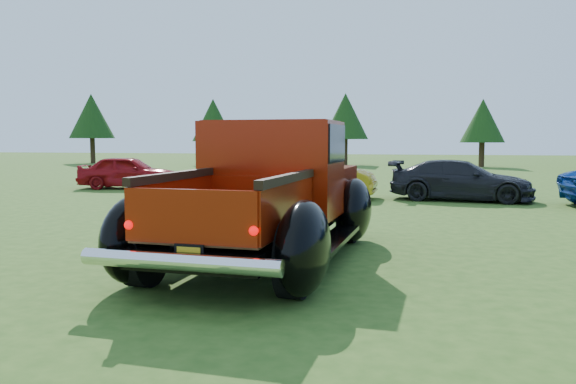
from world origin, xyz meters
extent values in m
plane|color=#2C4E16|center=(0.00, 0.00, 0.00)|extent=(120.00, 120.00, 0.00)
cylinder|color=#332114|center=(-22.00, 30.00, 0.94)|extent=(0.36, 0.36, 1.87)
cone|color=black|center=(-22.00, 30.00, 3.54)|extent=(3.33, 3.33, 3.33)
cylinder|color=#332114|center=(-12.00, 29.00, 0.83)|extent=(0.36, 0.36, 1.66)
cone|color=black|center=(-12.00, 29.00, 3.13)|extent=(2.94, 2.94, 2.94)
cylinder|color=#332114|center=(-3.00, 31.00, 0.90)|extent=(0.36, 0.36, 1.80)
cone|color=black|center=(-3.00, 31.00, 3.40)|extent=(3.20, 3.20, 3.20)
cylinder|color=#332114|center=(6.00, 30.00, 0.79)|extent=(0.36, 0.36, 1.58)
cone|color=black|center=(6.00, 30.00, 2.99)|extent=(2.82, 2.82, 2.82)
cylinder|color=black|center=(-1.62, -2.15, 0.44)|extent=(0.32, 0.90, 0.89)
cylinder|color=black|center=(0.26, -2.27, 0.44)|extent=(0.32, 0.90, 0.89)
cylinder|color=black|center=(-1.40, 1.39, 0.44)|extent=(0.32, 0.90, 0.89)
cylinder|color=black|center=(0.48, 1.27, 0.44)|extent=(0.32, 0.90, 0.89)
cube|color=black|center=(-0.57, -0.39, 0.50)|extent=(1.86, 5.29, 0.22)
cube|color=maroon|center=(-0.46, 1.44, 0.95)|extent=(1.98, 1.77, 0.69)
cube|color=silver|center=(-0.41, 2.29, 0.94)|extent=(1.77, 0.17, 0.55)
cube|color=maroon|center=(-0.54, 0.00, 1.33)|extent=(2.05, 1.39, 1.44)
cube|color=black|center=(-0.54, 0.00, 1.72)|extent=(2.08, 1.28, 0.55)
cube|color=maroon|center=(-0.54, 0.00, 2.02)|extent=(1.95, 1.28, 0.09)
cube|color=brown|center=(-0.65, -1.77, 0.69)|extent=(1.63, 2.30, 0.06)
cube|color=maroon|center=(-1.40, -1.72, 0.98)|extent=(0.19, 2.22, 0.58)
cube|color=maroon|center=(0.10, -1.81, 0.98)|extent=(0.19, 2.22, 0.58)
cube|color=maroon|center=(-0.58, -0.66, 0.98)|extent=(1.50, 0.15, 0.58)
cube|color=maroon|center=(-0.72, -2.88, 0.98)|extent=(1.50, 0.16, 0.58)
cube|color=black|center=(-1.40, -1.72, 1.32)|extent=(0.23, 2.22, 0.10)
cube|color=black|center=(0.10, -1.81, 1.32)|extent=(0.23, 2.22, 0.10)
ellipsoid|color=black|center=(-1.73, -2.15, 0.58)|extent=(0.58, 1.20, 0.98)
ellipsoid|color=black|center=(0.37, -2.28, 0.58)|extent=(0.58, 1.20, 0.98)
ellipsoid|color=black|center=(-1.52, 1.39, 0.58)|extent=(0.58, 1.20, 0.98)
ellipsoid|color=black|center=(0.59, 1.27, 0.58)|extent=(0.58, 1.20, 0.98)
cube|color=black|center=(-1.62, -0.38, 0.37)|extent=(0.49, 2.35, 0.07)
cube|color=black|center=(0.48, -0.50, 0.37)|extent=(0.49, 2.35, 0.07)
cylinder|color=silver|center=(-0.73, -3.15, 0.55)|extent=(2.17, 0.31, 0.18)
cube|color=black|center=(-0.72, -2.92, 0.61)|extent=(0.33, 0.04, 0.17)
cube|color=gold|center=(-0.72, -2.93, 0.61)|extent=(0.27, 0.03, 0.11)
sphere|color=#CC0505|center=(-1.43, -2.87, 0.86)|extent=(0.10, 0.10, 0.10)
sphere|color=#CC0505|center=(-0.01, -2.95, 0.86)|extent=(0.10, 0.10, 0.10)
imported|color=maroon|center=(-8.50, 10.31, 0.60)|extent=(3.73, 2.07, 1.20)
imported|color=#A78516|center=(-1.50, 8.51, 0.66)|extent=(4.06, 1.52, 1.33)
imported|color=black|center=(2.96, 8.74, 0.59)|extent=(4.25, 2.18, 1.18)
camera|label=1|loc=(1.52, -8.32, 1.78)|focal=35.00mm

